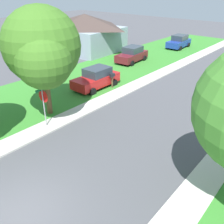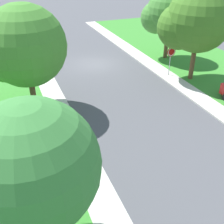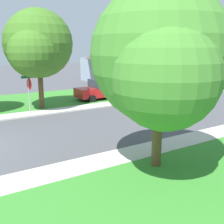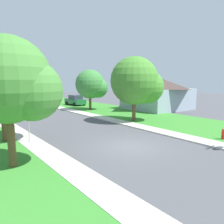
{
  "view_description": "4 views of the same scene",
  "coord_description": "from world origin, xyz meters",
  "px_view_note": "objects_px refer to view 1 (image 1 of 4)",
  "views": [
    {
      "loc": [
        7.12,
        -2.96,
        8.01
      ],
      "look_at": [
        -1.22,
        6.86,
        1.4
      ],
      "focal_mm": 40.32,
      "sensor_mm": 36.0,
      "label": 1
    },
    {
      "loc": [
        7.26,
        22.81,
        8.96
      ],
      "look_at": [
        2.52,
        10.77,
        1.4
      ],
      "focal_mm": 44.7,
      "sensor_mm": 36.0,
      "label": 2
    },
    {
      "loc": [
        13.48,
        -0.41,
        4.39
      ],
      "look_at": [
        2.62,
        6.51,
        1.4
      ],
      "focal_mm": 44.81,
      "sensor_mm": 36.0,
      "label": 3
    },
    {
      "loc": [
        -9.17,
        -10.1,
        4.21
      ],
      "look_at": [
        2.61,
        5.32,
        1.4
      ],
      "focal_mm": 35.46,
      "sensor_mm": 36.0,
      "label": 4
    }
  ],
  "objects_px": {
    "car_maroon_near_corner": "(132,55)",
    "mailbox": "(112,77)",
    "house_left_setback": "(85,32)",
    "tree_sidewalk_mid": "(42,50)",
    "stop_sign_far_corner": "(43,99)",
    "car_blue_kerbside_mid": "(179,42)",
    "car_red_behind_trees": "(96,78)"
  },
  "relations": [
    {
      "from": "car_maroon_near_corner",
      "to": "mailbox",
      "type": "xyz_separation_m",
      "value": [
        3.46,
        -7.51,
        0.14
      ]
    },
    {
      "from": "house_left_setback",
      "to": "tree_sidewalk_mid",
      "type": "bearing_deg",
      "value": -51.8
    },
    {
      "from": "house_left_setback",
      "to": "mailbox",
      "type": "height_order",
      "value": "house_left_setback"
    },
    {
      "from": "stop_sign_far_corner",
      "to": "car_blue_kerbside_mid",
      "type": "distance_m",
      "value": 25.16
    },
    {
      "from": "tree_sidewalk_mid",
      "to": "mailbox",
      "type": "bearing_deg",
      "value": 90.55
    },
    {
      "from": "car_blue_kerbside_mid",
      "to": "tree_sidewalk_mid",
      "type": "bearing_deg",
      "value": -83.42
    },
    {
      "from": "car_maroon_near_corner",
      "to": "car_blue_kerbside_mid",
      "type": "bearing_deg",
      "value": 85.49
    },
    {
      "from": "stop_sign_far_corner",
      "to": "tree_sidewalk_mid",
      "type": "bearing_deg",
      "value": 133.54
    },
    {
      "from": "tree_sidewalk_mid",
      "to": "mailbox",
      "type": "distance_m",
      "value": 7.4
    },
    {
      "from": "car_red_behind_trees",
      "to": "house_left_setback",
      "type": "distance_m",
      "value": 13.76
    },
    {
      "from": "stop_sign_far_corner",
      "to": "tree_sidewalk_mid",
      "type": "height_order",
      "value": "tree_sidewalk_mid"
    },
    {
      "from": "stop_sign_far_corner",
      "to": "mailbox",
      "type": "xyz_separation_m",
      "value": [
        -1.03,
        7.55,
        -0.88
      ]
    },
    {
      "from": "car_maroon_near_corner",
      "to": "mailbox",
      "type": "distance_m",
      "value": 8.27
    },
    {
      "from": "tree_sidewalk_mid",
      "to": "mailbox",
      "type": "xyz_separation_m",
      "value": [
        -0.06,
        6.53,
        -3.48
      ]
    },
    {
      "from": "house_left_setback",
      "to": "mailbox",
      "type": "relative_size",
      "value": 7.12
    },
    {
      "from": "stop_sign_far_corner",
      "to": "car_red_behind_trees",
      "type": "bearing_deg",
      "value": 107.39
    },
    {
      "from": "car_maroon_near_corner",
      "to": "house_left_setback",
      "type": "xyz_separation_m",
      "value": [
        -8.0,
        0.6,
        1.5
      ]
    },
    {
      "from": "tree_sidewalk_mid",
      "to": "mailbox",
      "type": "height_order",
      "value": "tree_sidewalk_mid"
    },
    {
      "from": "car_blue_kerbside_mid",
      "to": "tree_sidewalk_mid",
      "type": "xyz_separation_m",
      "value": [
        2.75,
        -23.84,
        3.61
      ]
    },
    {
      "from": "car_blue_kerbside_mid",
      "to": "house_left_setback",
      "type": "height_order",
      "value": "house_left_setback"
    },
    {
      "from": "tree_sidewalk_mid",
      "to": "car_red_behind_trees",
      "type": "bearing_deg",
      "value": 101.3
    },
    {
      "from": "tree_sidewalk_mid",
      "to": "car_blue_kerbside_mid",
      "type": "bearing_deg",
      "value": 96.58
    },
    {
      "from": "tree_sidewalk_mid",
      "to": "car_maroon_near_corner",
      "type": "bearing_deg",
      "value": 104.08
    },
    {
      "from": "car_blue_kerbside_mid",
      "to": "tree_sidewalk_mid",
      "type": "height_order",
      "value": "tree_sidewalk_mid"
    },
    {
      "from": "house_left_setback",
      "to": "mailbox",
      "type": "distance_m",
      "value": 14.1
    },
    {
      "from": "car_red_behind_trees",
      "to": "car_maroon_near_corner",
      "type": "bearing_deg",
      "value": 105.97
    },
    {
      "from": "stop_sign_far_corner",
      "to": "car_red_behind_trees",
      "type": "distance_m",
      "value": 7.15
    },
    {
      "from": "house_left_setback",
      "to": "car_blue_kerbside_mid",
      "type": "bearing_deg",
      "value": 46.39
    },
    {
      "from": "stop_sign_far_corner",
      "to": "house_left_setback",
      "type": "height_order",
      "value": "house_left_setback"
    },
    {
      "from": "car_maroon_near_corner",
      "to": "tree_sidewalk_mid",
      "type": "relative_size",
      "value": 0.63
    },
    {
      "from": "stop_sign_far_corner",
      "to": "tree_sidewalk_mid",
      "type": "distance_m",
      "value": 2.96
    },
    {
      "from": "mailbox",
      "to": "car_blue_kerbside_mid",
      "type": "bearing_deg",
      "value": 98.83
    }
  ]
}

